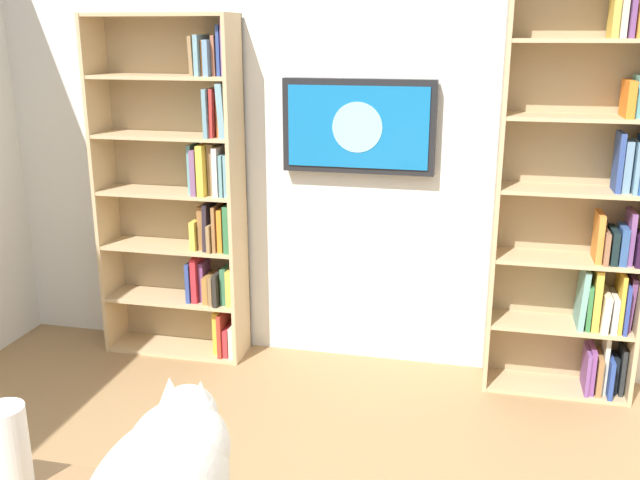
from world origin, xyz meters
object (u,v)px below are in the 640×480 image
object	(u,v)px
bookshelf_left	(590,200)
wall_mounted_tv	(358,127)
bookshelf_right	(188,196)
paper_towel_roll	(7,447)

from	to	relation	value
bookshelf_left	wall_mounted_tv	bearing A→B (deg)	-3.95
bookshelf_left	bookshelf_right	size ratio (longest dim) A/B	1.12
bookshelf_left	paper_towel_roll	size ratio (longest dim) A/B	9.89
wall_mounted_tv	bookshelf_left	bearing A→B (deg)	176.05
bookshelf_right	wall_mounted_tv	bearing A→B (deg)	-175.07
wall_mounted_tv	paper_towel_roll	world-z (taller)	wall_mounted_tv
bookshelf_left	paper_towel_roll	xyz separation A→B (m)	(1.71, 2.40, -0.20)
bookshelf_left	wall_mounted_tv	xyz separation A→B (m)	(1.23, -0.09, 0.33)
bookshelf_left	paper_towel_roll	bearing A→B (deg)	54.46
bookshelf_left	bookshelf_right	xyz separation A→B (m)	(2.22, 0.00, -0.09)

